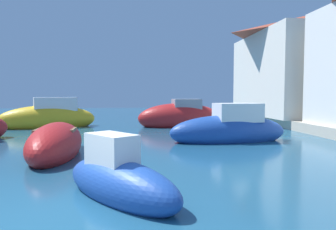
# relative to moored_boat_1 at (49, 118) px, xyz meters

# --- Properties ---
(ground) EXTENTS (80.00, 80.00, 0.00)m
(ground) POSITION_rel_moored_boat_1_xyz_m (3.37, -14.16, -0.56)
(ground) COLOR #1E5170
(quay_promenade) EXTENTS (44.00, 32.00, 0.50)m
(quay_promenade) POSITION_rel_moored_boat_1_xyz_m (7.69, -14.52, -0.31)
(quay_promenade) COLOR #BCB29E
(quay_promenade) RESTS_ON ground
(moored_boat_1) EXTENTS (5.73, 3.49, 2.13)m
(moored_boat_1) POSITION_rel_moored_boat_1_xyz_m (0.00, 0.00, 0.00)
(moored_boat_1) COLOR gold
(moored_boat_1) RESTS_ON ground
(moored_boat_2) EXTENTS (5.13, 2.27, 2.06)m
(moored_boat_2) POSITION_rel_moored_boat_1_xyz_m (7.73, -0.39, -0.00)
(moored_boat_2) COLOR #B21E1E
(moored_boat_2) RESTS_ON ground
(moored_boat_3) EXTENTS (5.08, 2.02, 1.89)m
(moored_boat_3) POSITION_rel_moored_boat_1_xyz_m (8.85, -6.52, -0.07)
(moored_boat_3) COLOR #1E479E
(moored_boat_3) RESTS_ON ground
(moored_boat_4) EXTENTS (1.66, 4.49, 1.35)m
(moored_boat_4) POSITION_rel_moored_boat_1_xyz_m (2.46, -8.83, -0.18)
(moored_boat_4) COLOR #B21E1E
(moored_boat_4) RESTS_ON ground
(moored_boat_7) EXTENTS (2.74, 3.15, 1.40)m
(moored_boat_7) POSITION_rel_moored_boat_1_xyz_m (4.62, -13.14, -0.23)
(moored_boat_7) COLOR #1E479E
(moored_boat_7) RESTS_ON ground
(waterfront_building_annex) EXTENTS (7.09, 9.19, 6.70)m
(waterfront_building_annex) POSITION_rel_moored_boat_1_xyz_m (16.37, 1.51, 3.35)
(waterfront_building_annex) COLOR silver
(waterfront_building_annex) RESTS_ON quay_promenade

